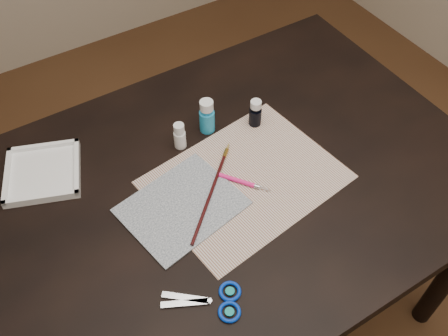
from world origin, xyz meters
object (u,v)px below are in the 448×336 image
paper (246,179)px  paint_bottle_white (180,136)px  paint_bottle_navy (255,113)px  canvas (182,206)px  scissors (202,304)px  paint_bottle_cyan (207,116)px  palette_tray (43,172)px

paper → paint_bottle_white: size_ratio=5.87×
paint_bottle_white → paint_bottle_navy: (0.21, -0.04, 0.00)m
paint_bottle_white → canvas: bearing=-117.5°
paint_bottle_navy → scissors: (-0.38, -0.38, -0.04)m
paint_bottle_cyan → palette_tray: size_ratio=0.55×
paint_bottle_white → palette_tray: bearing=164.7°
paper → paint_bottle_white: (-0.08, 0.18, 0.04)m
palette_tray → paint_bottle_cyan: bearing=-10.3°
paint_bottle_white → scissors: 0.45m
canvas → paint_bottle_white: size_ratio=3.46×
scissors → palette_tray: size_ratio=1.03×
paint_bottle_navy → paint_bottle_white: bearing=170.6°
paint_bottle_cyan → scissors: size_ratio=0.54×
paint_bottle_navy → scissors: size_ratio=0.44×
paper → palette_tray: size_ratio=2.49×
palette_tray → canvas: bearing=-47.5°
canvas → paint_bottle_cyan: (0.18, 0.19, 0.05)m
paper → paint_bottle_navy: (0.13, 0.15, 0.04)m
canvas → paint_bottle_cyan: size_ratio=2.65×
paper → palette_tray: (-0.42, 0.28, 0.01)m
paper → canvas: canvas is taller
canvas → paint_bottle_navy: bearing=25.0°
paint_bottle_navy → palette_tray: (-0.55, 0.13, -0.03)m
paint_bottle_navy → scissors: paint_bottle_navy is taller
paint_bottle_white → scissors: size_ratio=0.41×
paint_bottle_white → paint_bottle_navy: paint_bottle_navy is taller
paper → palette_tray: bearing=146.6°
paint_bottle_navy → paint_bottle_cyan: bearing=157.6°
canvas → paint_bottle_cyan: paint_bottle_cyan is taller
paper → scissors: 0.34m
paint_bottle_white → paint_bottle_navy: 0.21m
paint_bottle_navy → palette_tray: size_ratio=0.45×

